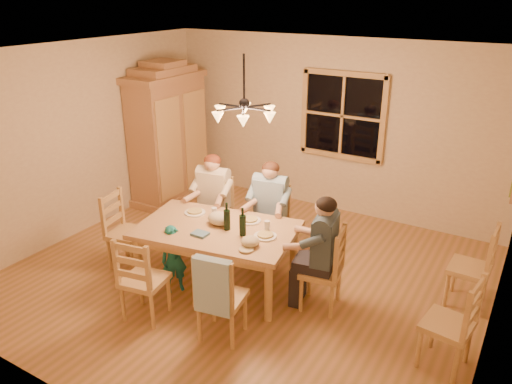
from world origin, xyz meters
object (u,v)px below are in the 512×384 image
Objects in this scene: chair_end_left at (128,244)px; adult_plaid_man at (270,199)px; chair_spare_back at (467,280)px; chandelier at (244,112)px; chair_near_left at (146,292)px; chair_near_right at (222,310)px; chair_far_left at (214,226)px; dining_table at (217,235)px; adult_slate_man at (323,240)px; adult_woman at (213,190)px; armoire at (168,138)px; chair_end_right at (321,283)px; wine_bottle_b at (243,222)px; child at (174,259)px; chair_spare_front at (445,338)px; wine_bottle_a at (227,216)px; chair_far_right at (269,236)px.

adult_plaid_man is (1.44, 1.12, 0.54)m from chair_end_left.
chair_spare_back is (2.43, 0.21, -0.54)m from adult_plaid_man.
chair_near_left is at bearing -111.05° from chandelier.
chair_spare_back is (2.93, 2.03, 0.00)m from chair_near_left.
adult_plaid_man is at bearing 64.80° from chair_near_left.
chair_near_right is 1.13× the size of adult_plaid_man.
chandelier reaches higher than chair_far_left.
dining_table is 0.95m from adult_plaid_man.
adult_plaid_man is 1.00× the size of adult_slate_man.
chair_near_right is 2.01m from adult_woman.
armoire is 2.61m from adult_plaid_man.
adult_slate_man reaches higher than chair_end_right.
adult_woman is 1.23m from wine_bottle_b.
child is (0.24, -1.13, 0.11)m from chair_far_left.
adult_plaid_man reaches higher than chair_spare_front.
adult_woman is at bearing -32.75° from armoire.
dining_table is 6.00× the size of wine_bottle_a.
adult_plaid_man is at bearing -20.63° from armoire.
wine_bottle_b is (0.96, -0.77, 0.62)m from chair_far_left.
chair_far_left is at bearing 136.74° from chair_end_left.
chair_near_left reaches higher than dining_table.
armoire is at bearing 76.61° from chair_spare_front.
chandelier is 3.12m from chair_spare_back.
chair_end_left is (-1.43, -0.55, -1.77)m from chandelier.
adult_woman is (-0.80, -0.14, 0.54)m from chair_far_right.
chair_far_right is at bearing 93.37° from chair_near_right.
chair_near_right and chair_spare_back have the same top height.
chair_far_left is 1.00× the size of chair_spare_front.
dining_table is 1.03m from chair_far_left.
wine_bottle_a reaches higher than chair_near_right.
chair_far_left is 1.21m from wine_bottle_a.
chair_end_right is (2.49, 0.43, 0.00)m from chair_end_left.
wine_bottle_b reaches higher than child.
armoire reaches higher than adult_woman.
chair_spare_front is at bearing 82.40° from chair_end_left.
dining_table is (-0.18, -0.34, -1.42)m from chandelier.
adult_woman is 1.05× the size of child.
adult_plaid_man is (0.20, 0.91, 0.18)m from dining_table.
chair_far_right is 2.44m from chair_spare_back.
chair_far_right and chair_end_right have the same top height.
adult_woman is 0.88× the size of chair_spare_back.
chair_end_left is 2.52m from chair_end_right.
wine_bottle_b is (0.66, 0.92, 0.62)m from chair_near_left.
adult_woman is (1.64, -1.06, -0.22)m from armoire.
child is (-1.60, -0.58, -0.42)m from adult_slate_man.
child is at bearing 100.10° from chair_end_right.
adult_slate_man reaches higher than dining_table.
armoire reaches higher than chair_far_left.
adult_woman is 3.38m from chair_spare_front.
chair_end_right is (1.54, 1.14, 0.00)m from chair_near_left.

